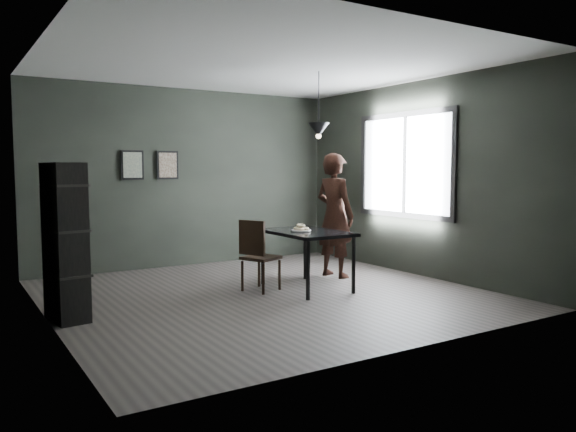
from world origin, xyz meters
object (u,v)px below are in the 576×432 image
cafe_table (307,237)px  woman (335,215)px  white_plate (301,231)px  shelf_unit (65,242)px  wood_chair (257,251)px  pendant_lamp (319,130)px

cafe_table → woman: (0.79, 0.46, 0.21)m
white_plate → shelf_unit: 2.83m
shelf_unit → wood_chair: bearing=-4.6°
woman → wood_chair: 1.49m
woman → shelf_unit: bearing=84.9°
shelf_unit → pendant_lamp: size_ratio=1.86×
shelf_unit → cafe_table: bearing=-9.0°
white_plate → pendant_lamp: size_ratio=0.27×
wood_chair → pendant_lamp: 1.77m
white_plate → wood_chair: size_ratio=0.25×
wood_chair → pendant_lamp: bearing=-27.7°
cafe_table → pendant_lamp: size_ratio=1.39×
white_plate → shelf_unit: size_ratio=0.14×
cafe_table → wood_chair: wood_chair is taller
woman → cafe_table: bearing=108.6°
cafe_table → white_plate: (-0.10, -0.01, 0.08)m
cafe_table → shelf_unit: 2.92m
white_plate → shelf_unit: (-2.82, 0.04, 0.05)m
wood_chair → pendant_lamp: size_ratio=1.05×
pendant_lamp → woman: bearing=33.8°
woman → wood_chair: bearing=89.4°
shelf_unit → woman: bearing=-1.7°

